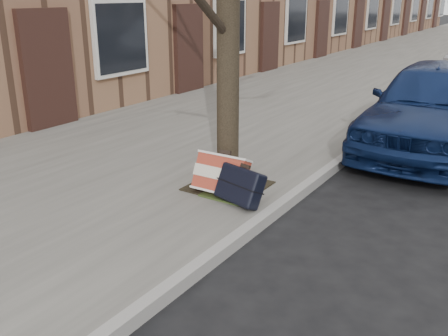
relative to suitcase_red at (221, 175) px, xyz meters
The scene contains 6 objects.
ground 2.19m from the suitcase_red, 26.06° to the right, with size 120.00×120.00×0.00m, color black.
near_sidewalk 14.17m from the suitcase_red, 97.15° to the left, with size 5.00×70.00×0.12m, color gray.
dirt_patch 0.35m from the suitcase_red, 103.87° to the left, with size 0.85×0.85×0.01m, color black.
suitcase_red is the anchor object (origin of this frame).
suitcase_navy 0.34m from the suitcase_red, 19.53° to the right, with size 0.56×0.18×0.40m, color black.
car_near_front 3.91m from the suitcase_red, 65.93° to the left, with size 1.67×4.15×1.41m, color #0E1E48.
Camera 1 is at (1.01, -3.54, 2.33)m, focal length 40.00 mm.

